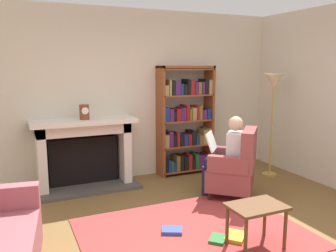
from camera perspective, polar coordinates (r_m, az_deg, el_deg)
name	(u,v)px	position (r m, az deg, el deg)	size (l,w,h in m)	color
ground	(207,246)	(3.82, 6.36, -18.73)	(14.00, 14.00, 0.00)	brown
back_wall	(128,95)	(5.72, -6.50, 4.99)	(5.60, 0.10, 2.70)	beige
side_wall_right	(314,96)	(6.04, 22.51, 4.57)	(0.10, 5.20, 2.70)	beige
area_rug	(193,233)	(4.05, 4.11, -16.87)	(2.40, 1.80, 0.01)	#A13634
fireplace	(84,151)	(5.41, -13.44, -3.95)	(1.54, 0.64, 1.05)	#4C4742
mantel_clock	(84,112)	(5.21, -13.39, 2.21)	(0.14, 0.14, 0.22)	brown
bookshelf	(186,122)	(5.93, 2.90, 0.71)	(0.95, 0.32, 1.82)	brown
armchair_reading	(236,167)	(5.01, 10.88, -6.59)	(0.89, 0.89, 0.97)	#331E14
seated_reader	(227,153)	(4.97, 9.61, -4.32)	(0.59, 0.58, 1.14)	silver
side_table	(257,212)	(3.71, 14.15, -13.33)	(0.56, 0.39, 0.46)	brown
scattered_books	(209,235)	(3.97, 6.71, -17.11)	(0.85, 0.68, 0.04)	#334CA5
floor_lamp	(274,90)	(5.96, 16.72, 5.61)	(0.32, 0.32, 1.69)	#B7933F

